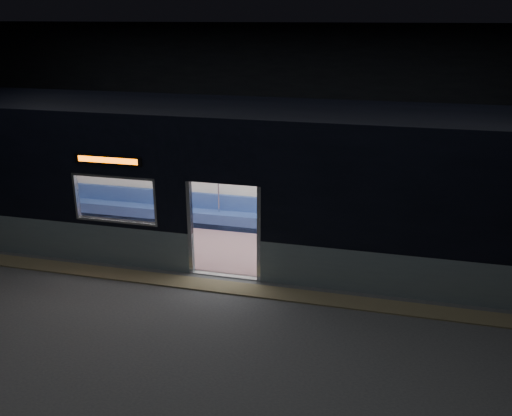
% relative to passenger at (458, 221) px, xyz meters
% --- Properties ---
extents(station_floor, '(24.00, 14.00, 0.01)m').
position_rel_passenger_xyz_m(station_floor, '(-4.80, -3.55, -0.76)').
color(station_floor, '#47494C').
rests_on(station_floor, ground).
extents(station_envelope, '(24.00, 14.00, 5.00)m').
position_rel_passenger_xyz_m(station_envelope, '(-4.80, -3.55, 2.91)').
color(station_envelope, black).
rests_on(station_envelope, station_floor).
extents(tactile_strip, '(22.80, 0.50, 0.03)m').
position_rel_passenger_xyz_m(tactile_strip, '(-4.80, -3.00, -0.74)').
color(tactile_strip, '#8C7F59').
rests_on(tactile_strip, station_floor).
extents(metro_car, '(18.00, 3.04, 3.35)m').
position_rel_passenger_xyz_m(metro_car, '(-4.80, -1.00, 1.09)').
color(metro_car, gray).
rests_on(metro_car, station_floor).
extents(passenger, '(0.36, 0.61, 1.27)m').
position_rel_passenger_xyz_m(passenger, '(0.00, 0.00, 0.00)').
color(passenger, black).
rests_on(passenger, metro_car).
extents(handbag, '(0.26, 0.22, 0.13)m').
position_rel_passenger_xyz_m(handbag, '(-0.04, -0.20, -0.10)').
color(handbag, black).
rests_on(handbag, passenger).
extents(transit_map, '(1.01, 0.03, 0.66)m').
position_rel_passenger_xyz_m(transit_map, '(-3.53, 0.31, 0.72)').
color(transit_map, white).
rests_on(transit_map, metro_car).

